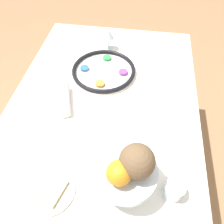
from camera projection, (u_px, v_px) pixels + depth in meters
ground_plane at (104, 182)px, 1.52m from camera, size 8.00×8.00×0.00m
dining_table at (102, 158)px, 1.24m from camera, size 1.53×0.89×0.71m
seder_plate at (104, 71)px, 1.15m from camera, size 0.33×0.33×0.03m
wine_glass at (108, 34)px, 1.22m from camera, size 0.07×0.07×0.13m
fruit_stand at (125, 173)px, 0.72m from camera, size 0.21×0.21×0.12m
orange_fruit at (119, 173)px, 0.65m from camera, size 0.08×0.08×0.08m
coconut at (137, 161)px, 0.66m from camera, size 0.11×0.11×0.11m
bread_plate at (50, 189)px, 0.77m from camera, size 0.18×0.18×0.02m
napkin_roll at (65, 99)px, 1.01m from camera, size 0.19×0.10×0.05m
cup_near at (174, 190)px, 0.75m from camera, size 0.07×0.07×0.06m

